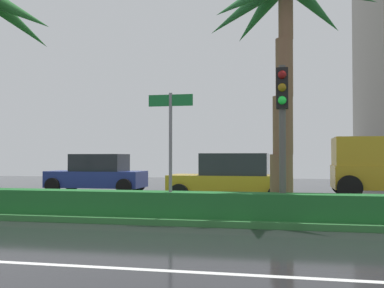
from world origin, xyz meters
TOP-DOWN VIEW (x-y plane):
  - ground_plane at (0.00, 9.00)m, footprint 90.00×42.00m
  - near_lane_divider_stripe at (0.00, 2.00)m, footprint 81.00×0.14m
  - median_strip at (0.00, 8.00)m, footprint 85.50×4.00m
  - median_hedge at (0.00, 6.60)m, footprint 76.50×0.70m
  - palm_tree_centre_left at (4.23, 7.98)m, footprint 4.58×4.67m
  - traffic_signal_median_right at (4.15, 6.76)m, footprint 0.28×0.43m
  - street_name_sign at (1.50, 6.47)m, footprint 1.10×0.08m
  - car_in_traffic_second at (-4.13, 15.02)m, footprint 4.30×2.02m
  - car_in_traffic_third at (2.32, 11.87)m, footprint 4.30×2.02m

SIDE VIEW (x-z plane):
  - ground_plane at x=0.00m, z-range -0.10..0.00m
  - near_lane_divider_stripe at x=0.00m, z-range 0.00..0.01m
  - median_strip at x=0.00m, z-range 0.00..0.15m
  - median_hedge at x=0.00m, z-range 0.15..0.75m
  - car_in_traffic_second at x=-4.13m, z-range -0.03..1.69m
  - car_in_traffic_third at x=2.32m, z-range -0.03..1.69m
  - street_name_sign at x=1.50m, z-range 0.58..3.58m
  - traffic_signal_median_right at x=4.15m, z-range 0.83..4.46m
  - palm_tree_centre_left at x=4.23m, z-range 1.96..8.57m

